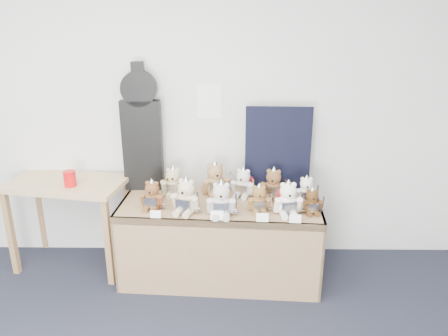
{
  "coord_description": "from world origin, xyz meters",
  "views": [
    {
      "loc": [
        0.85,
        -1.19,
        2.15
      ],
      "look_at": [
        0.81,
        1.97,
        1.01
      ],
      "focal_mm": 35.0,
      "sensor_mm": 36.0,
      "label": 1
    }
  ],
  "objects_px": {
    "teddy_front_centre": "(221,201)",
    "teddy_back_centre_left": "(215,180)",
    "display_table": "(220,222)",
    "teddy_front_right": "(259,200)",
    "side_table": "(68,195)",
    "teddy_back_right": "(273,185)",
    "guitar_case": "(142,129)",
    "teddy_front_far_left": "(152,196)",
    "teddy_front_far_right": "(288,200)",
    "teddy_back_centre_right": "(243,184)",
    "teddy_back_far_left": "(172,183)",
    "teddy_back_end": "(306,191)",
    "red_cup": "(70,179)",
    "teddy_back_left": "(174,183)",
    "teddy_front_end": "(312,202)",
    "teddy_front_left": "(186,197)"
  },
  "relations": [
    {
      "from": "display_table",
      "to": "teddy_back_centre_right",
      "type": "height_order",
      "value": "teddy_back_centre_right"
    },
    {
      "from": "side_table",
      "to": "teddy_back_right",
      "type": "relative_size",
      "value": 3.57
    },
    {
      "from": "teddy_front_centre",
      "to": "teddy_back_centre_left",
      "type": "bearing_deg",
      "value": 99.38
    },
    {
      "from": "side_table",
      "to": "teddy_back_right",
      "type": "bearing_deg",
      "value": 7.88
    },
    {
      "from": "teddy_front_right",
      "to": "teddy_front_far_left",
      "type": "bearing_deg",
      "value": 173.85
    },
    {
      "from": "guitar_case",
      "to": "teddy_back_left",
      "type": "xyz_separation_m",
      "value": [
        0.27,
        -0.16,
        -0.42
      ]
    },
    {
      "from": "side_table",
      "to": "teddy_front_far_left",
      "type": "distance_m",
      "value": 0.82
    },
    {
      "from": "teddy_front_right",
      "to": "teddy_back_end",
      "type": "bearing_deg",
      "value": 22.41
    },
    {
      "from": "guitar_case",
      "to": "teddy_front_right",
      "type": "bearing_deg",
      "value": -27.22
    },
    {
      "from": "teddy_front_far_right",
      "to": "teddy_front_centre",
      "type": "bearing_deg",
      "value": 179.17
    },
    {
      "from": "teddy_back_centre_right",
      "to": "display_table",
      "type": "bearing_deg",
      "value": -114.2
    },
    {
      "from": "teddy_front_far_right",
      "to": "teddy_back_far_left",
      "type": "height_order",
      "value": "teddy_front_far_right"
    },
    {
      "from": "guitar_case",
      "to": "teddy_back_far_left",
      "type": "relative_size",
      "value": 4.2
    },
    {
      "from": "teddy_front_left",
      "to": "teddy_front_far_right",
      "type": "xyz_separation_m",
      "value": [
        0.78,
        -0.02,
        -0.01
      ]
    },
    {
      "from": "guitar_case",
      "to": "teddy_back_right",
      "type": "xyz_separation_m",
      "value": [
        1.11,
        -0.2,
        -0.42
      ]
    },
    {
      "from": "teddy_back_left",
      "to": "teddy_back_far_left",
      "type": "relative_size",
      "value": 1.09
    },
    {
      "from": "teddy_front_right",
      "to": "teddy_back_centre_right",
      "type": "relative_size",
      "value": 0.9
    },
    {
      "from": "teddy_front_centre",
      "to": "teddy_front_far_right",
      "type": "bearing_deg",
      "value": 4.71
    },
    {
      "from": "display_table",
      "to": "teddy_front_right",
      "type": "xyz_separation_m",
      "value": [
        0.31,
        -0.1,
        0.25
      ]
    },
    {
      "from": "teddy_front_far_left",
      "to": "teddy_front_centre",
      "type": "relative_size",
      "value": 0.86
    },
    {
      "from": "teddy_back_left",
      "to": "teddy_back_centre_left",
      "type": "xyz_separation_m",
      "value": [
        0.35,
        0.03,
        0.01
      ]
    },
    {
      "from": "guitar_case",
      "to": "teddy_front_left",
      "type": "bearing_deg",
      "value": -51.46
    },
    {
      "from": "guitar_case",
      "to": "teddy_front_right",
      "type": "relative_size",
      "value": 4.44
    },
    {
      "from": "display_table",
      "to": "teddy_front_right",
      "type": "relative_size",
      "value": 6.78
    },
    {
      "from": "teddy_back_right",
      "to": "teddy_back_far_left",
      "type": "relative_size",
      "value": 1.11
    },
    {
      "from": "teddy_back_centre_right",
      "to": "red_cup",
      "type": "bearing_deg",
      "value": -157.49
    },
    {
      "from": "guitar_case",
      "to": "teddy_front_centre",
      "type": "distance_m",
      "value": 0.96
    },
    {
      "from": "teddy_front_right",
      "to": "teddy_back_centre_left",
      "type": "xyz_separation_m",
      "value": [
        -0.35,
        0.33,
        0.03
      ]
    },
    {
      "from": "teddy_back_centre_left",
      "to": "teddy_front_right",
      "type": "bearing_deg",
      "value": -59.74
    },
    {
      "from": "teddy_front_left",
      "to": "teddy_front_right",
      "type": "bearing_deg",
      "value": 21.01
    },
    {
      "from": "teddy_back_end",
      "to": "teddy_back_left",
      "type": "bearing_deg",
      "value": 174.0
    },
    {
      "from": "teddy_front_left",
      "to": "teddy_front_end",
      "type": "xyz_separation_m",
      "value": [
        0.96,
        -0.0,
        -0.03
      ]
    },
    {
      "from": "teddy_front_end",
      "to": "teddy_back_centre_right",
      "type": "xyz_separation_m",
      "value": [
        -0.52,
        0.33,
        0.02
      ]
    },
    {
      "from": "guitar_case",
      "to": "teddy_front_right",
      "type": "xyz_separation_m",
      "value": [
        0.97,
        -0.46,
        -0.44
      ]
    },
    {
      "from": "teddy_front_left",
      "to": "teddy_front_right",
      "type": "height_order",
      "value": "teddy_front_left"
    },
    {
      "from": "side_table",
      "to": "teddy_front_far_right",
      "type": "xyz_separation_m",
      "value": [
        1.82,
        -0.36,
        0.13
      ]
    },
    {
      "from": "teddy_front_left",
      "to": "teddy_front_right",
      "type": "distance_m",
      "value": 0.56
    },
    {
      "from": "display_table",
      "to": "teddy_front_centre",
      "type": "bearing_deg",
      "value": -80.47
    },
    {
      "from": "teddy_back_centre_right",
      "to": "teddy_back_far_left",
      "type": "height_order",
      "value": "teddy_back_centre_right"
    },
    {
      "from": "teddy_back_centre_left",
      "to": "teddy_back_right",
      "type": "height_order",
      "value": "teddy_back_centre_left"
    },
    {
      "from": "teddy_back_centre_left",
      "to": "teddy_front_far_right",
      "type": "bearing_deg",
      "value": -49.95
    },
    {
      "from": "teddy_back_centre_left",
      "to": "teddy_back_far_left",
      "type": "relative_size",
      "value": 1.23
    },
    {
      "from": "display_table",
      "to": "teddy_front_far_left",
      "type": "bearing_deg",
      "value": -170.37
    },
    {
      "from": "guitar_case",
      "to": "teddy_front_end",
      "type": "bearing_deg",
      "value": -21.27
    },
    {
      "from": "side_table",
      "to": "teddy_front_end",
      "type": "bearing_deg",
      "value": 0.16
    },
    {
      "from": "teddy_back_centre_right",
      "to": "teddy_back_right",
      "type": "bearing_deg",
      "value": 7.53
    },
    {
      "from": "teddy_back_right",
      "to": "teddy_back_far_left",
      "type": "distance_m",
      "value": 0.85
    },
    {
      "from": "teddy_front_right",
      "to": "teddy_back_left",
      "type": "distance_m",
      "value": 0.76
    },
    {
      "from": "teddy_front_far_right",
      "to": "teddy_back_centre_right",
      "type": "xyz_separation_m",
      "value": [
        -0.33,
        0.35,
        -0.01
      ]
    },
    {
      "from": "red_cup",
      "to": "teddy_back_right",
      "type": "bearing_deg",
      "value": 1.84
    }
  ]
}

